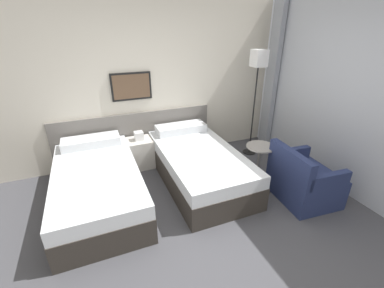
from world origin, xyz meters
The scene contains 9 objects.
ground_plane centered at (0.00, 0.00, 0.00)m, with size 16.00×16.00×0.00m, color #47474C.
wall_headboard centered at (-0.03, 2.23, 1.30)m, with size 10.00×0.10×2.70m.
wall_window centered at (2.12, -0.04, 1.34)m, with size 0.21×4.70×2.70m.
bed_near_door centered at (-1.21, 1.16, 0.27)m, with size 1.06×2.03×0.65m.
bed_near_window centered at (0.26, 1.16, 0.27)m, with size 1.06×2.03×0.65m.
nightstand centered at (-0.48, 1.93, 0.26)m, with size 0.41×0.39×0.63m.
floor_lamp centered at (1.53, 1.65, 1.55)m, with size 0.24×0.24×1.86m.
side_table centered at (1.07, 0.75, 0.43)m, with size 0.42×0.42×0.62m.
armchair centered at (1.40, 0.18, 0.27)m, with size 0.77×0.87×0.78m.
Camera 1 is at (-1.14, -1.99, 2.23)m, focal length 24.00 mm.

